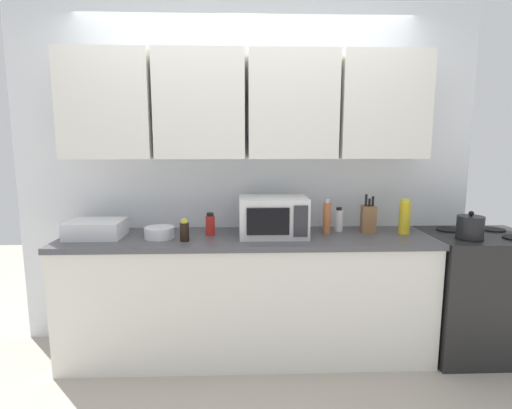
% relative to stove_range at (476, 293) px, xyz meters
% --- Properties ---
extents(wall_back_with_cabinets, '(3.52, 0.38, 2.60)m').
position_rel_stove_range_xyz_m(wall_back_with_cabinets, '(-1.71, 0.25, 1.13)').
color(wall_back_with_cabinets, white).
rests_on(wall_back_with_cabinets, ground_plane).
extents(counter_run, '(2.65, 0.63, 0.90)m').
position_rel_stove_range_xyz_m(counter_run, '(-1.71, 0.02, -0.00)').
color(counter_run, white).
rests_on(counter_run, ground_plane).
extents(stove_range, '(0.76, 0.64, 0.91)m').
position_rel_stove_range_xyz_m(stove_range, '(0.00, 0.00, 0.00)').
color(stove_range, black).
rests_on(stove_range, ground_plane).
extents(kettle, '(0.18, 0.18, 0.19)m').
position_rel_stove_range_xyz_m(kettle, '(-0.17, -0.14, 0.54)').
color(kettle, black).
rests_on(kettle, stove_range).
extents(microwave, '(0.48, 0.37, 0.28)m').
position_rel_stove_range_xyz_m(microwave, '(-1.52, 0.02, 0.59)').
color(microwave, silver).
rests_on(microwave, counter_run).
extents(dish_rack, '(0.38, 0.30, 0.12)m').
position_rel_stove_range_xyz_m(dish_rack, '(-2.78, 0.02, 0.51)').
color(dish_rack, silver).
rests_on(dish_rack, counter_run).
extents(knife_block, '(0.12, 0.13, 0.29)m').
position_rel_stove_range_xyz_m(knife_block, '(-0.81, 0.10, 0.55)').
color(knife_block, brown).
rests_on(knife_block, counter_run).
extents(bottle_yellow_mustard, '(0.08, 0.08, 0.26)m').
position_rel_stove_range_xyz_m(bottle_yellow_mustard, '(-0.56, 0.05, 0.57)').
color(bottle_yellow_mustard, gold).
rests_on(bottle_yellow_mustard, counter_run).
extents(bottle_soy_dark, '(0.06, 0.06, 0.15)m').
position_rel_stove_range_xyz_m(bottle_soy_dark, '(-2.14, -0.12, 0.52)').
color(bottle_soy_dark, black).
rests_on(bottle_soy_dark, counter_run).
extents(bottle_white_jar, '(0.06, 0.06, 0.18)m').
position_rel_stove_range_xyz_m(bottle_white_jar, '(-1.01, 0.15, 0.53)').
color(bottle_white_jar, white).
rests_on(bottle_white_jar, counter_run).
extents(bottle_spice_jar, '(0.06, 0.06, 0.25)m').
position_rel_stove_range_xyz_m(bottle_spice_jar, '(-1.12, 0.07, 0.57)').
color(bottle_spice_jar, '#BC6638').
rests_on(bottle_spice_jar, counter_run).
extents(bottle_red_sauce, '(0.07, 0.07, 0.16)m').
position_rel_stove_range_xyz_m(bottle_red_sauce, '(-1.98, 0.05, 0.53)').
color(bottle_red_sauce, red).
rests_on(bottle_red_sauce, counter_run).
extents(bowl_ceramic_small, '(0.21, 0.21, 0.08)m').
position_rel_stove_range_xyz_m(bowl_ceramic_small, '(-2.33, -0.03, 0.49)').
color(bowl_ceramic_small, silver).
rests_on(bowl_ceramic_small, counter_run).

